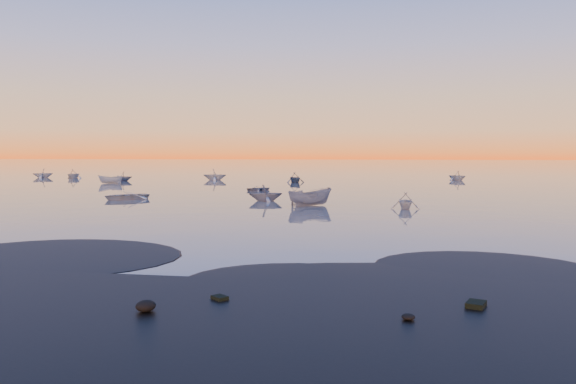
# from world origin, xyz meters

# --- Properties ---
(ground) EXTENTS (600.00, 600.00, 0.00)m
(ground) POSITION_xyz_m (0.00, 100.00, 0.00)
(ground) COLOR slate
(ground) RESTS_ON ground
(mud_lobes) EXTENTS (140.00, 6.00, 0.07)m
(mud_lobes) POSITION_xyz_m (0.00, -1.00, 0.01)
(mud_lobes) COLOR black
(mud_lobes) RESTS_ON ground
(moored_fleet) EXTENTS (124.00, 58.00, 1.20)m
(moored_fleet) POSITION_xyz_m (0.00, 53.00, 0.00)
(moored_fleet) COLOR beige
(moored_fleet) RESTS_ON ground
(boat_near_center) EXTENTS (4.07, 4.57, 1.50)m
(boat_near_center) POSITION_xyz_m (0.42, 26.10, 0.00)
(boat_near_center) COLOR slate
(boat_near_center) RESTS_ON ground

